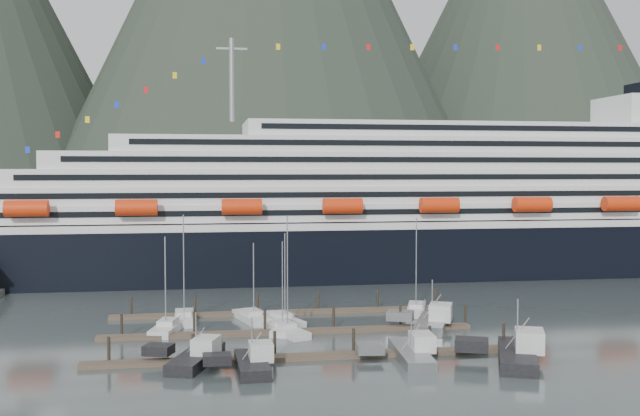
{
  "coord_description": "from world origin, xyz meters",
  "views": [
    {
      "loc": [
        -15.94,
        -91.37,
        21.14
      ],
      "look_at": [
        2.04,
        22.0,
        15.12
      ],
      "focal_mm": 42.0,
      "sensor_mm": 36.0,
      "label": 1
    }
  ],
  "objects_px": {
    "sailboat_a": "(168,328)",
    "trawler_e": "(431,322)",
    "trawler_a": "(195,356)",
    "sailboat_b": "(282,320)",
    "trawler_d": "(516,354)",
    "cruise_ship": "(430,214)",
    "sailboat_f": "(252,318)",
    "sailboat_c": "(284,328)",
    "sailboat_g": "(416,310)",
    "sailboat_e": "(184,318)",
    "trawler_c": "(410,352)",
    "sailboat_d": "(284,330)",
    "trawler_b": "(251,363)"
  },
  "relations": [
    {
      "from": "cruise_ship",
      "to": "sailboat_f",
      "type": "relative_size",
      "value": 18.32
    },
    {
      "from": "trawler_a",
      "to": "trawler_d",
      "type": "height_order",
      "value": "trawler_d"
    },
    {
      "from": "sailboat_b",
      "to": "trawler_e",
      "type": "distance_m",
      "value": 20.28
    },
    {
      "from": "cruise_ship",
      "to": "sailboat_f",
      "type": "height_order",
      "value": "cruise_ship"
    },
    {
      "from": "sailboat_e",
      "to": "cruise_ship",
      "type": "bearing_deg",
      "value": -50.07
    },
    {
      "from": "sailboat_e",
      "to": "trawler_c",
      "type": "bearing_deg",
      "value": -135.92
    },
    {
      "from": "trawler_b",
      "to": "trawler_d",
      "type": "height_order",
      "value": "trawler_d"
    },
    {
      "from": "trawler_d",
      "to": "trawler_e",
      "type": "height_order",
      "value": "trawler_d"
    },
    {
      "from": "sailboat_d",
      "to": "trawler_c",
      "type": "relative_size",
      "value": 1.27
    },
    {
      "from": "sailboat_b",
      "to": "trawler_e",
      "type": "xyz_separation_m",
      "value": [
        19.05,
        -6.94,
        0.51
      ]
    },
    {
      "from": "trawler_a",
      "to": "trawler_c",
      "type": "distance_m",
      "value": 23.59
    },
    {
      "from": "trawler_e",
      "to": "sailboat_b",
      "type": "bearing_deg",
      "value": 92.95
    },
    {
      "from": "sailboat_e",
      "to": "trawler_c",
      "type": "height_order",
      "value": "sailboat_e"
    },
    {
      "from": "sailboat_a",
      "to": "sailboat_c",
      "type": "height_order",
      "value": "sailboat_a"
    },
    {
      "from": "sailboat_g",
      "to": "trawler_b",
      "type": "relative_size",
      "value": 1.5
    },
    {
      "from": "sailboat_a",
      "to": "trawler_e",
      "type": "relative_size",
      "value": 1.11
    },
    {
      "from": "trawler_a",
      "to": "trawler_d",
      "type": "xyz_separation_m",
      "value": [
        34.66,
        -4.85,
        0.13
      ]
    },
    {
      "from": "sailboat_f",
      "to": "trawler_c",
      "type": "relative_size",
      "value": 0.93
    },
    {
      "from": "sailboat_b",
      "to": "sailboat_c",
      "type": "distance_m",
      "value": 5.3
    },
    {
      "from": "sailboat_c",
      "to": "sailboat_g",
      "type": "height_order",
      "value": "sailboat_g"
    },
    {
      "from": "trawler_b",
      "to": "cruise_ship",
      "type": "bearing_deg",
      "value": -32.08
    },
    {
      "from": "trawler_b",
      "to": "trawler_c",
      "type": "height_order",
      "value": "trawler_b"
    },
    {
      "from": "cruise_ship",
      "to": "trawler_e",
      "type": "height_order",
      "value": "cruise_ship"
    },
    {
      "from": "trawler_a",
      "to": "trawler_e",
      "type": "bearing_deg",
      "value": -48.54
    },
    {
      "from": "trawler_d",
      "to": "trawler_b",
      "type": "bearing_deg",
      "value": 109.14
    },
    {
      "from": "sailboat_a",
      "to": "trawler_b",
      "type": "height_order",
      "value": "sailboat_a"
    },
    {
      "from": "sailboat_e",
      "to": "sailboat_g",
      "type": "relative_size",
      "value": 1.06
    },
    {
      "from": "sailboat_b",
      "to": "sailboat_d",
      "type": "height_order",
      "value": "sailboat_d"
    },
    {
      "from": "sailboat_c",
      "to": "trawler_a",
      "type": "relative_size",
      "value": 1.04
    },
    {
      "from": "sailboat_f",
      "to": "trawler_b",
      "type": "distance_m",
      "value": 25.72
    },
    {
      "from": "sailboat_c",
      "to": "sailboat_d",
      "type": "xyz_separation_m",
      "value": [
        -0.06,
        -0.92,
        0.03
      ]
    },
    {
      "from": "cruise_ship",
      "to": "sailboat_e",
      "type": "relative_size",
      "value": 13.69
    },
    {
      "from": "trawler_c",
      "to": "sailboat_f",
      "type": "bearing_deg",
      "value": 37.94
    },
    {
      "from": "sailboat_f",
      "to": "cruise_ship",
      "type": "bearing_deg",
      "value": -58.33
    },
    {
      "from": "sailboat_g",
      "to": "sailboat_a",
      "type": "bearing_deg",
      "value": 120.39
    },
    {
      "from": "sailboat_c",
      "to": "sailboat_g",
      "type": "xyz_separation_m",
      "value": [
        20.64,
        9.61,
        0.02
      ]
    },
    {
      "from": "cruise_ship",
      "to": "sailboat_a",
      "type": "height_order",
      "value": "cruise_ship"
    },
    {
      "from": "sailboat_f",
      "to": "trawler_d",
      "type": "distance_m",
      "value": 38.11
    },
    {
      "from": "sailboat_e",
      "to": "trawler_e",
      "type": "height_order",
      "value": "sailboat_e"
    },
    {
      "from": "sailboat_c",
      "to": "sailboat_f",
      "type": "bearing_deg",
      "value": 43.12
    },
    {
      "from": "trawler_b",
      "to": "trawler_d",
      "type": "bearing_deg",
      "value": -93.51
    },
    {
      "from": "cruise_ship",
      "to": "sailboat_e",
      "type": "height_order",
      "value": "cruise_ship"
    },
    {
      "from": "sailboat_a",
      "to": "sailboat_c",
      "type": "distance_m",
      "value": 15.05
    },
    {
      "from": "sailboat_f",
      "to": "trawler_c",
      "type": "xyz_separation_m",
      "value": [
        15.93,
        -23.98,
        0.41
      ]
    },
    {
      "from": "sailboat_b",
      "to": "trawler_c",
      "type": "xyz_separation_m",
      "value": [
        11.93,
        -21.85,
        0.41
      ]
    },
    {
      "from": "sailboat_c",
      "to": "sailboat_g",
      "type": "bearing_deg",
      "value": -48.33
    },
    {
      "from": "sailboat_a",
      "to": "trawler_c",
      "type": "height_order",
      "value": "sailboat_a"
    },
    {
      "from": "sailboat_e",
      "to": "trawler_c",
      "type": "relative_size",
      "value": 1.25
    },
    {
      "from": "trawler_c",
      "to": "sailboat_d",
      "type": "bearing_deg",
      "value": 42.53
    },
    {
      "from": "sailboat_f",
      "to": "trawler_a",
      "type": "height_order",
      "value": "sailboat_f"
    }
  ]
}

